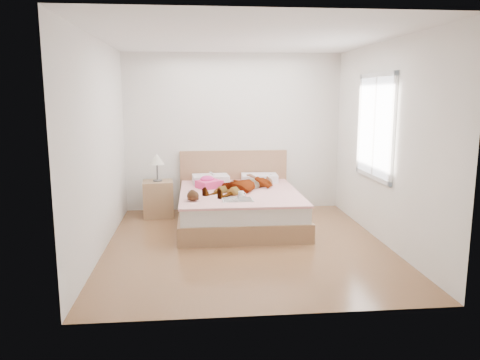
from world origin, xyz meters
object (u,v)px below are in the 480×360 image
(towel, at_px, (209,183))
(nightstand, at_px, (158,196))
(woman, at_px, (246,182))
(phone, at_px, (212,174))
(plush_toy, at_px, (193,195))
(bed, at_px, (239,205))
(magazine, at_px, (238,199))
(coffee_mug, at_px, (241,194))

(towel, relative_size, nightstand, 0.45)
(nightstand, bearing_deg, woman, -18.75)
(nightstand, bearing_deg, towel, -20.33)
(phone, relative_size, plush_toy, 0.38)
(bed, height_order, magazine, bed)
(bed, height_order, coffee_mug, bed)
(towel, distance_m, coffee_mug, 0.86)
(coffee_mug, distance_m, nightstand, 1.63)
(magazine, distance_m, plush_toy, 0.61)
(woman, height_order, coffee_mug, woman)
(phone, height_order, towel, phone)
(bed, relative_size, coffee_mug, 16.97)
(coffee_mug, height_order, nightstand, nightstand)
(magazine, bearing_deg, nightstand, 134.23)
(woman, bearing_deg, magazine, -60.46)
(woman, relative_size, nightstand, 1.54)
(magazine, bearing_deg, towel, 111.95)
(coffee_mug, relative_size, nightstand, 0.12)
(phone, xyz_separation_m, towel, (-0.06, -0.23, -0.11))
(bed, relative_size, plush_toy, 8.17)
(towel, bearing_deg, magazine, -68.05)
(coffee_mug, bearing_deg, plush_toy, -169.58)
(bed, height_order, plush_toy, bed)
(plush_toy, distance_m, nightstand, 1.32)
(coffee_mug, distance_m, plush_toy, 0.68)
(phone, xyz_separation_m, nightstand, (-0.86, 0.06, -0.36))
(towel, height_order, plush_toy, towel)
(bed, bearing_deg, phone, 129.07)
(woman, bearing_deg, nightstand, -154.15)
(bed, relative_size, magazine, 4.90)
(phone, bearing_deg, bed, -96.33)
(woman, relative_size, coffee_mug, 12.64)
(phone, distance_m, bed, 0.74)
(plush_toy, bearing_deg, magazine, -2.52)
(phone, height_order, coffee_mug, phone)
(towel, relative_size, plush_toy, 1.76)
(woman, distance_m, phone, 0.64)
(plush_toy, relative_size, nightstand, 0.25)
(woman, distance_m, plush_toy, 1.07)
(phone, distance_m, coffee_mug, 1.06)
(phone, relative_size, towel, 0.21)
(phone, bearing_deg, towel, -149.65)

